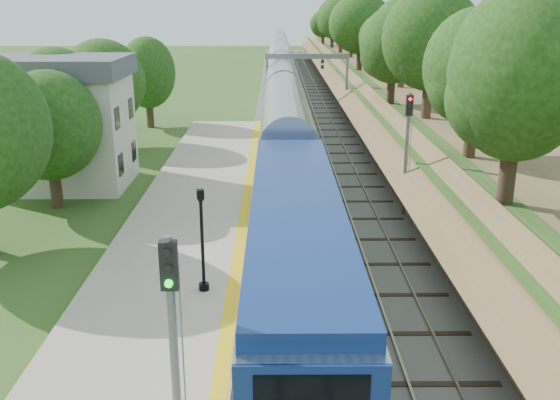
{
  "coord_description": "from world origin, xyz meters",
  "views": [
    {
      "loc": [
        -0.7,
        -8.17,
        11.15
      ],
      "look_at": [
        -0.5,
        17.97,
        2.8
      ],
      "focal_mm": 40.0,
      "sensor_mm": 36.0,
      "label": 1
    }
  ],
  "objects_px": {
    "station_building": "(60,121)",
    "signal_farside": "(407,142)",
    "signal_platform": "(173,341)",
    "signal_gantry": "(307,68)",
    "train": "(281,81)",
    "lamppost_far": "(202,246)"
  },
  "relations": [
    {
      "from": "station_building",
      "to": "signal_farside",
      "type": "xyz_separation_m",
      "value": [
        20.2,
        -6.24,
        0.04
      ]
    },
    {
      "from": "station_building",
      "to": "signal_platform",
      "type": "relative_size",
      "value": 1.38
    },
    {
      "from": "station_building",
      "to": "signal_gantry",
      "type": "distance_m",
      "value": 29.94
    },
    {
      "from": "train",
      "to": "signal_platform",
      "type": "distance_m",
      "value": 60.68
    },
    {
      "from": "signal_gantry",
      "to": "train",
      "type": "height_order",
      "value": "signal_gantry"
    },
    {
      "from": "lamppost_far",
      "to": "station_building",
      "type": "bearing_deg",
      "value": 123.29
    },
    {
      "from": "signal_gantry",
      "to": "signal_platform",
      "type": "height_order",
      "value": "signal_platform"
    },
    {
      "from": "train",
      "to": "signal_farside",
      "type": "relative_size",
      "value": 19.19
    },
    {
      "from": "station_building",
      "to": "signal_gantry",
      "type": "height_order",
      "value": "station_building"
    },
    {
      "from": "station_building",
      "to": "signal_farside",
      "type": "relative_size",
      "value": 1.31
    },
    {
      "from": "signal_platform",
      "to": "signal_farside",
      "type": "xyz_separation_m",
      "value": [
        9.1,
        20.1,
        -0.07
      ]
    },
    {
      "from": "signal_platform",
      "to": "signal_farside",
      "type": "relative_size",
      "value": 0.95
    },
    {
      "from": "lamppost_far",
      "to": "signal_farside",
      "type": "xyz_separation_m",
      "value": [
        9.7,
        9.74,
        1.92
      ]
    },
    {
      "from": "lamppost_far",
      "to": "signal_gantry",
      "type": "bearing_deg",
      "value": 81.71
    },
    {
      "from": "train",
      "to": "lamppost_far",
      "type": "bearing_deg",
      "value": -93.99
    },
    {
      "from": "signal_platform",
      "to": "train",
      "type": "bearing_deg",
      "value": 87.26
    },
    {
      "from": "signal_gantry",
      "to": "signal_platform",
      "type": "xyz_separation_m",
      "value": [
        -5.37,
        -51.34,
        -0.61
      ]
    },
    {
      "from": "station_building",
      "to": "train",
      "type": "height_order",
      "value": "station_building"
    },
    {
      "from": "signal_platform",
      "to": "station_building",
      "type": "bearing_deg",
      "value": 112.84
    },
    {
      "from": "station_building",
      "to": "lamppost_far",
      "type": "distance_m",
      "value": 19.21
    },
    {
      "from": "station_building",
      "to": "signal_platform",
      "type": "xyz_separation_m",
      "value": [
        11.1,
        -26.34,
        0.12
      ]
    },
    {
      "from": "station_building",
      "to": "lamppost_far",
      "type": "xyz_separation_m",
      "value": [
        10.5,
        -15.98,
        -1.88
      ]
    }
  ]
}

